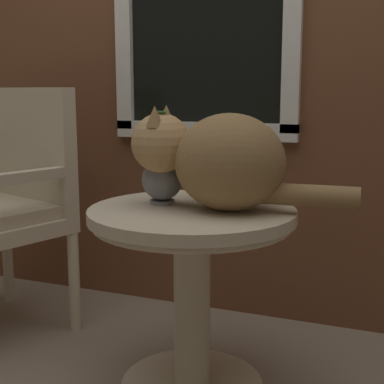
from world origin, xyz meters
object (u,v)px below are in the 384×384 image
Objects in this scene: wicker_side_table at (192,264)px; wicker_chair at (1,198)px; pewter_vase_with_ivy at (162,174)px; cat at (219,159)px.

wicker_chair reaches higher than wicker_side_table.
cat is at bearing -5.19° from pewter_vase_with_ivy.
wicker_side_table is 0.90m from wicker_chair.
pewter_vase_with_ivy is at bearing -11.32° from wicker_chair.
pewter_vase_with_ivy is (0.76, -0.15, 0.16)m from wicker_chair.
cat is (0.96, -0.17, 0.22)m from wicker_chair.
cat is 2.34× the size of pewter_vase_with_ivy.
pewter_vase_with_ivy is at bearing 164.18° from wicker_side_table.
wicker_side_table is 0.29m from pewter_vase_with_ivy.
cat reaches higher than pewter_vase_with_ivy.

